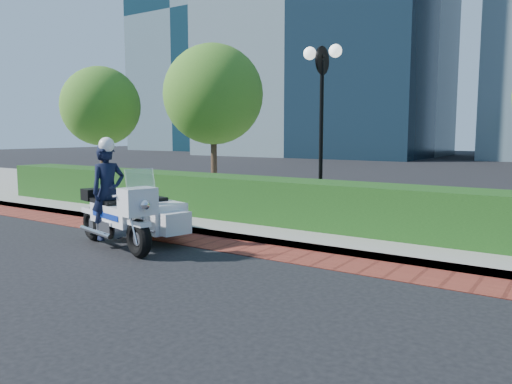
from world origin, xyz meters
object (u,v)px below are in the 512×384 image
Objects in this scene: tree_a at (101,106)px; police_motorcycle at (129,209)px; lamppost at (322,103)px; tree_b at (213,95)px.

tree_a is 10.46m from police_motorcycle.
police_motorcycle is at bearing -36.41° from tree_a.
tree_a is (-10.00, 1.30, 0.26)m from lamppost.
tree_b reaches higher than police_motorcycle.
police_motorcycle is at bearing -66.08° from tree_b.
tree_b is at bearing 0.00° from tree_a.
lamppost is at bearing 83.52° from police_motorcycle.
tree_a is 1.76× the size of police_motorcycle.
police_motorcycle is at bearing -111.11° from lamppost.
police_motorcycle is (-1.83, -4.73, -2.23)m from lamppost.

